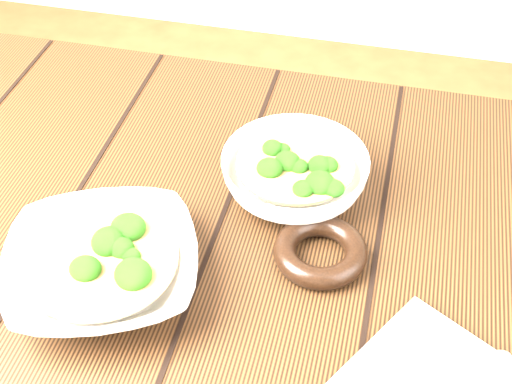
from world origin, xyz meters
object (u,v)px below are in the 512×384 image
Objects in this scene: soup_bowl_front at (102,267)px; soup_bowl_back at (295,174)px; table at (230,308)px; trivet at (320,251)px.

soup_bowl_front is 1.30× the size of soup_bowl_back.
trivet is at bearing 4.13° from table.
soup_bowl_front is 0.26m from trivet.
table is 0.18m from trivet.
soup_bowl_back is at bearing 116.11° from trivet.
soup_bowl_back is 1.93× the size of trivet.
soup_bowl_front is at bearing -144.73° from table.
table is 0.21m from soup_bowl_front.
table is 10.56× the size of trivet.
soup_bowl_back is 0.12m from trivet.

